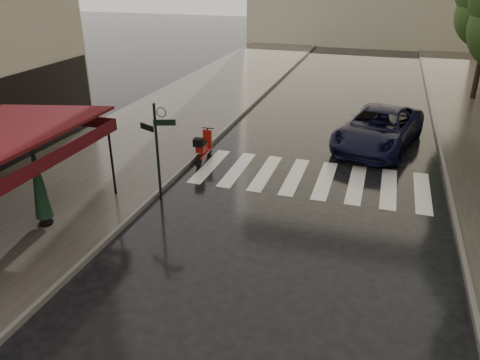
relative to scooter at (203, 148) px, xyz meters
The scene contains 9 objects.
ground 6.49m from the scooter, 80.21° to the right, with size 120.00×120.00×0.00m, color black.
sidewalk_near 6.59m from the scooter, 121.14° to the left, with size 6.00×60.00×0.12m, color #38332D.
curb_near 5.65m from the scooter, 93.56° to the left, with size 0.12×60.00×0.16m, color #595651.
curb_far 10.24m from the scooter, 33.35° to the left, with size 0.12×60.00×0.16m, color #595651.
crosswalk 4.12m from the scooter, ahead, with size 7.85×3.20×0.01m.
signpost 3.62m from the scooter, 91.58° to the right, with size 1.17×0.29×3.10m.
scooter is the anchor object (origin of this frame).
parked_car 7.09m from the scooter, 30.09° to the left, with size 2.58×5.59×1.55m, color black.
parasol_back 6.42m from the scooter, 112.22° to the right, with size 0.48×0.48×2.55m.
Camera 1 is at (5.07, -8.73, 6.67)m, focal length 35.00 mm.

